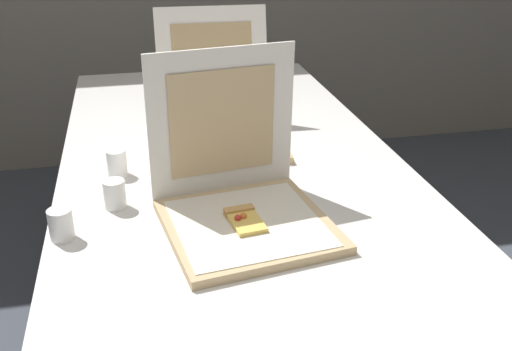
# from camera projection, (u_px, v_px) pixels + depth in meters

# --- Properties ---
(table) EXTENTS (0.99, 2.21, 0.75)m
(table) POSITION_uv_depth(u_px,v_px,m) (237.00, 185.00, 1.69)
(table) COLOR silver
(table) RESTS_ON ground
(pizza_box_front) EXTENTS (0.42, 0.42, 0.39)m
(pizza_box_front) POSITION_uv_depth(u_px,v_px,m) (242.00, 201.00, 1.38)
(pizza_box_front) COLOR tan
(pizza_box_front) RESTS_ON table
(pizza_box_middle) EXTENTS (0.39, 0.48, 0.38)m
(pizza_box_middle) POSITION_uv_depth(u_px,v_px,m) (221.00, 122.00, 1.87)
(pizza_box_middle) COLOR tan
(pizza_box_middle) RESTS_ON table
(cup_white_near_left) EXTENTS (0.05, 0.05, 0.07)m
(cup_white_near_left) POSITION_uv_depth(u_px,v_px,m) (61.00, 224.00, 1.32)
(cup_white_near_left) COLOR white
(cup_white_near_left) RESTS_ON table
(cup_white_near_center) EXTENTS (0.05, 0.05, 0.07)m
(cup_white_near_center) POSITION_uv_depth(u_px,v_px,m) (115.00, 194.00, 1.46)
(cup_white_near_center) COLOR white
(cup_white_near_center) RESTS_ON table
(cup_white_mid) EXTENTS (0.05, 0.05, 0.07)m
(cup_white_mid) POSITION_uv_depth(u_px,v_px,m) (117.00, 163.00, 1.63)
(cup_white_mid) COLOR white
(cup_white_mid) RESTS_ON table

